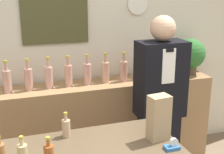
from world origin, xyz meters
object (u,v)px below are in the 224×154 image
(potted_plant, at_px, (190,55))
(paper_bag, at_px, (159,118))
(shopkeeper, at_px, (159,109))
(tape_dispenser, at_px, (172,146))

(potted_plant, bearing_deg, paper_bag, -128.96)
(shopkeeper, xyz_separation_m, paper_bag, (-0.38, -0.70, 0.26))
(paper_bag, relative_size, tape_dispenser, 3.33)
(paper_bag, bearing_deg, shopkeeper, 61.90)
(tape_dispenser, bearing_deg, potted_plant, 54.71)
(potted_plant, distance_m, paper_bag, 1.64)
(shopkeeper, xyz_separation_m, tape_dispenser, (-0.35, -0.85, 0.13))
(potted_plant, height_order, tape_dispenser, potted_plant)
(potted_plant, relative_size, tape_dispenser, 4.44)
(shopkeeper, distance_m, tape_dispenser, 0.93)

